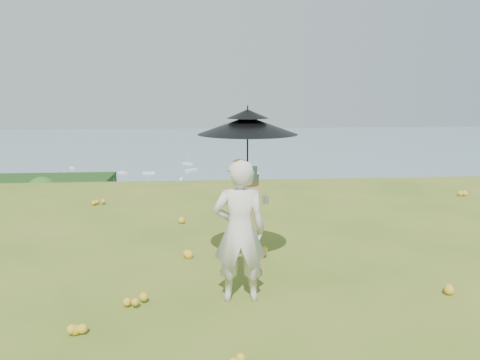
{
  "coord_description": "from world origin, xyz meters",
  "views": [
    {
      "loc": [
        -1.02,
        -5.17,
        2.32
      ],
      "look_at": [
        -0.37,
        2.76,
        0.8
      ],
      "focal_mm": 35.0,
      "sensor_mm": 36.0,
      "label": 1
    }
  ],
  "objects": [
    {
      "name": "sun_umbrella",
      "position": [
        -0.47,
        0.38,
        1.67
      ],
      "size": [
        1.34,
        1.34,
        0.97
      ],
      "primitive_type": null,
      "rotation": [
        0.0,
        0.0,
        -0.12
      ],
      "color": "black",
      "rests_on": "field_easel"
    },
    {
      "name": "field_easel",
      "position": [
        -0.48,
        0.35,
        0.72
      ],
      "size": [
        0.62,
        0.62,
        1.44
      ],
      "primitive_type": null,
      "rotation": [
        0.0,
        0.0,
        -0.14
      ],
      "color": "#9D6541",
      "rests_on": "ground"
    },
    {
      "name": "shoreline_tier",
      "position": [
        0.0,
        75.0,
        -36.0
      ],
      "size": [
        170.0,
        28.0,
        8.0
      ],
      "primitive_type": "cube",
      "color": "gray",
      "rests_on": "bay_water"
    },
    {
      "name": "wildflowers",
      "position": [
        0.0,
        0.25,
        0.06
      ],
      "size": [
        10.0,
        10.5,
        0.12
      ],
      "primitive_type": null,
      "color": "gold",
      "rests_on": "ground"
    },
    {
      "name": "bay_water",
      "position": [
        0.0,
        240.0,
        -34.0
      ],
      "size": [
        700.0,
        700.0,
        0.0
      ],
      "primitive_type": "plane",
      "color": "slate",
      "rests_on": "ground"
    },
    {
      "name": "painter_cap",
      "position": [
        -0.62,
        -0.24,
        1.56
      ],
      "size": [
        0.2,
        0.23,
        0.1
      ],
      "primitive_type": null,
      "rotation": [
        0.0,
        0.0,
        0.05
      ],
      "color": "#C66D7E",
      "rests_on": "painter"
    },
    {
      "name": "painter",
      "position": [
        -0.62,
        -0.24,
        0.8
      ],
      "size": [
        0.59,
        0.39,
        1.61
      ],
      "primitive_type": "imported",
      "rotation": [
        0.0,
        0.0,
        3.13
      ],
      "color": "beige",
      "rests_on": "ground"
    },
    {
      "name": "moored_boats",
      "position": [
        -12.5,
        161.0,
        -33.65
      ],
      "size": [
        140.0,
        140.0,
        0.7
      ],
      "primitive_type": null,
      "color": "white",
      "rests_on": "bay_water"
    },
    {
      "name": "ground",
      "position": [
        0.0,
        0.0,
        0.0
      ],
      "size": [
        14.0,
        14.0,
        0.0
      ],
      "primitive_type": "plane",
      "color": "#48651D",
      "rests_on": "ground"
    },
    {
      "name": "slope_trees",
      "position": [
        0.0,
        35.0,
        -15.0
      ],
      "size": [
        110.0,
        50.0,
        6.0
      ],
      "primitive_type": null,
      "color": "#205118",
      "rests_on": "forest_slope"
    },
    {
      "name": "harbor_town",
      "position": [
        0.0,
        75.0,
        -29.5
      ],
      "size": [
        110.0,
        22.0,
        5.0
      ],
      "primitive_type": null,
      "color": "silver",
      "rests_on": "shoreline_tier"
    }
  ]
}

